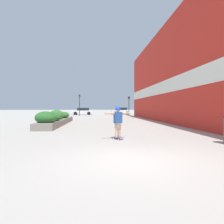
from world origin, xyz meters
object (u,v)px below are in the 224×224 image
at_px(skateboarder, 118,118).
at_px(traffic_light_right, 129,103).
at_px(car_leftmost, 121,111).
at_px(traffic_light_left, 80,101).
at_px(car_center_left, 83,111).
at_px(skateboard, 118,138).
at_px(car_center_right, 157,111).

distance_m(skateboarder, traffic_light_right, 31.20).
bearing_deg(car_leftmost, traffic_light_left, 127.35).
bearing_deg(skateboarder, car_center_left, 69.76).
relative_size(skateboard, traffic_light_left, 0.16).
xyz_separation_m(skateboarder, traffic_light_left, (-4.09, 30.11, 1.63)).
xyz_separation_m(skateboarder, car_center_left, (-3.82, 34.46, -0.20)).
bearing_deg(car_center_left, traffic_light_left, 176.48).
bearing_deg(car_leftmost, skateboarder, 173.41).
height_order(car_center_left, traffic_light_left, traffic_light_left).
height_order(car_leftmost, traffic_light_left, traffic_light_left).
bearing_deg(traffic_light_left, skateboard, -82.27).
bearing_deg(skateboard, traffic_light_left, 71.16).
xyz_separation_m(skateboard, traffic_light_right, (5.06, 30.75, 2.34)).
relative_size(skateboarder, car_center_right, 0.30).
distance_m(car_center_left, car_center_right, 15.99).
bearing_deg(car_leftmost, car_center_right, -88.30).
distance_m(car_center_right, traffic_light_right, 9.29).
distance_m(skateboard, traffic_light_right, 31.25).
height_order(car_leftmost, car_center_left, car_leftmost).
bearing_deg(traffic_light_right, skateboard, -99.35).
distance_m(car_leftmost, traffic_light_left, 10.59).
bearing_deg(traffic_light_left, skateboarder, -82.27).
bearing_deg(skateboarder, car_center_right, 45.29).
xyz_separation_m(car_leftmost, traffic_light_right, (0.85, -5.70, 1.62)).
distance_m(skateboard, car_center_right, 38.60).
height_order(car_leftmost, traffic_light_right, traffic_light_right).
relative_size(skateboard, car_center_left, 0.14).
relative_size(car_leftmost, car_center_right, 0.85).
bearing_deg(car_center_left, car_leftmost, -76.10).
bearing_deg(skateboard, car_leftmost, 56.84).
relative_size(car_leftmost, car_center_left, 0.95).
distance_m(traffic_light_left, traffic_light_right, 9.17).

